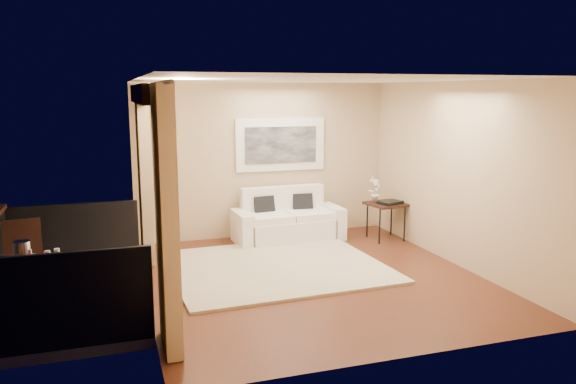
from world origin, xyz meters
name	(u,v)px	position (x,y,z in m)	size (l,w,h in m)	color
floor	(313,278)	(0.00, 0.00, 0.00)	(5.00, 5.00, 0.00)	#5D2D1B
room_shell	(147,94)	(-2.13, 0.00, 2.52)	(5.00, 6.40, 5.00)	white
balcony	(56,291)	(-3.31, 0.00, 0.18)	(1.81, 2.60, 1.17)	#605B56
curtains	(153,191)	(-2.11, 0.00, 1.34)	(0.16, 4.80, 2.64)	tan
artwork	(281,145)	(0.30, 2.46, 1.62)	(1.62, 0.07, 0.92)	white
rug	(276,267)	(-0.37, 0.58, 0.02)	(3.04, 2.65, 0.04)	beige
sofa	(287,221)	(0.30, 2.09, 0.32)	(1.90, 0.88, 0.90)	white
side_table	(386,206)	(1.93, 1.55, 0.59)	(0.69, 0.69, 0.65)	black
tray	(390,202)	(1.96, 1.46, 0.67)	(0.38, 0.28, 0.05)	black
orchid	(375,189)	(1.79, 1.72, 0.87)	(0.23, 0.16, 0.44)	white
bistro_table	(38,268)	(-3.41, -0.56, 0.65)	(0.79, 0.79, 0.73)	black
balcony_chair_far	(23,251)	(-3.69, 0.47, 0.59)	(0.49, 0.50, 1.01)	black
balcony_chair_near	(7,294)	(-3.67, -0.91, 0.52)	(0.48, 0.48, 0.90)	black
ice_bucket	(22,250)	(-3.57, -0.42, 0.83)	(0.18, 0.18, 0.20)	silver
candle	(47,254)	(-3.32, -0.44, 0.77)	(0.06, 0.06, 0.07)	red
vase	(31,258)	(-3.45, -0.73, 0.82)	(0.04, 0.04, 0.18)	silver
glass_a	(48,256)	(-3.30, -0.61, 0.79)	(0.06, 0.06, 0.12)	white
glass_b	(57,254)	(-3.21, -0.55, 0.79)	(0.06, 0.06, 0.12)	white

